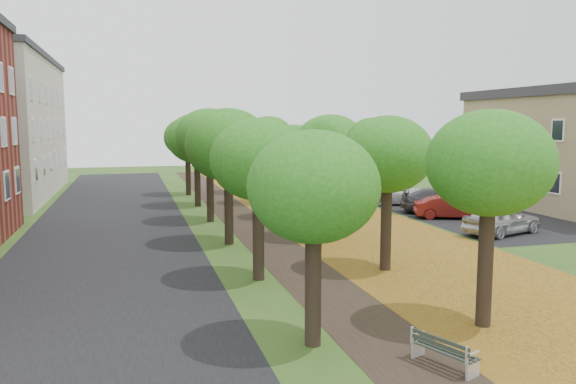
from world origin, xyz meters
TOP-DOWN VIEW (x-y plane):
  - ground at (0.00, 0.00)m, footprint 120.00×120.00m
  - street_asphalt at (-7.50, 15.00)m, footprint 8.00×70.00m
  - footpath at (0.00, 15.00)m, footprint 3.20×70.00m
  - leaf_verge at (5.00, 15.00)m, footprint 7.50×70.00m
  - parking_lot at (13.50, 16.00)m, footprint 9.00×16.00m
  - tree_row_west at (-2.20, 15.00)m, footprint 3.54×33.54m
  - tree_row_east at (2.60, 15.00)m, footprint 3.54×33.54m
  - bench at (0.17, -2.02)m, footprint 1.03×1.64m
  - car_silver at (11.00, 10.60)m, footprint 4.73×3.04m
  - car_red at (11.00, 15.33)m, footprint 4.09×2.60m
  - car_grey at (11.76, 17.18)m, footprint 5.50×3.61m
  - car_white at (11.00, 21.28)m, footprint 5.47×3.60m

SIDE VIEW (x-z plane):
  - ground at x=0.00m, z-range 0.00..0.00m
  - street_asphalt at x=-7.50m, z-range 0.00..0.01m
  - parking_lot at x=13.50m, z-range 0.00..0.01m
  - footpath at x=0.00m, z-range 0.00..0.01m
  - leaf_verge at x=5.00m, z-range 0.00..0.01m
  - bench at x=0.17m, z-range 0.02..0.77m
  - car_red at x=11.00m, z-range 0.00..1.27m
  - car_white at x=11.00m, z-range 0.00..1.40m
  - car_grey at x=11.76m, z-range 0.00..1.48m
  - car_silver at x=11.00m, z-range 0.00..1.50m
  - tree_row_west at x=-2.20m, z-range 1.33..7.08m
  - tree_row_east at x=2.60m, z-range 1.33..7.08m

